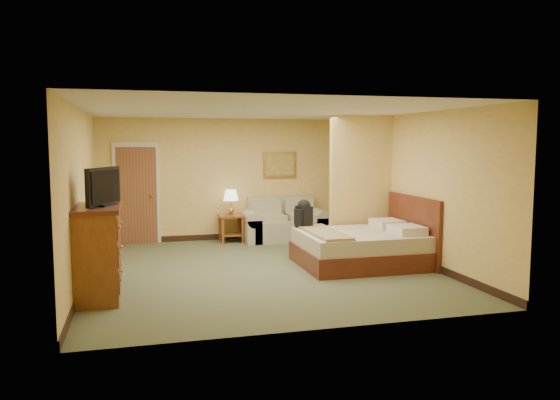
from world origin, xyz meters
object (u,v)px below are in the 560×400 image
object	(u,v)px
coffee_table	(316,239)
bed	(365,247)
dresser	(98,252)
loveseat	(285,226)

from	to	relation	value
coffee_table	bed	world-z (taller)	bed
coffee_table	dresser	xyz separation A→B (m)	(-3.72, -1.93, 0.33)
dresser	bed	xyz separation A→B (m)	(4.29, 0.98, -0.32)
coffee_table	bed	distance (m)	1.11
coffee_table	bed	size ratio (longest dim) A/B	0.35
coffee_table	dresser	size ratio (longest dim) A/B	0.59
coffee_table	bed	bearing A→B (deg)	-59.15
dresser	bed	distance (m)	4.41
coffee_table	bed	xyz separation A→B (m)	(0.57, -0.95, 0.02)
loveseat	bed	distance (m)	2.77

